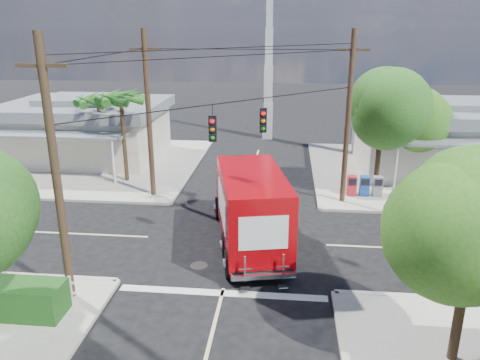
# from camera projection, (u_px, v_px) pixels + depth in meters

# --- Properties ---
(ground) EXTENTS (120.00, 120.00, 0.00)m
(ground) POSITION_uv_depth(u_px,v_px,m) (235.00, 241.00, 20.82)
(ground) COLOR black
(ground) RESTS_ON ground
(sidewalk_ne) EXTENTS (14.12, 14.12, 0.14)m
(sidewalk_ne) POSITION_uv_depth(u_px,v_px,m) (422.00, 174.00, 30.03)
(sidewalk_ne) COLOR #A8A298
(sidewalk_ne) RESTS_ON ground
(sidewalk_nw) EXTENTS (14.12, 14.12, 0.14)m
(sidewalk_nw) POSITION_uv_depth(u_px,v_px,m) (96.00, 164.00, 32.12)
(sidewalk_nw) COLOR #A8A298
(sidewalk_nw) RESTS_ON ground
(road_markings) EXTENTS (32.00, 32.00, 0.01)m
(road_markings) POSITION_uv_depth(u_px,v_px,m) (232.00, 256.00, 19.43)
(road_markings) COLOR beige
(road_markings) RESTS_ON ground
(building_ne) EXTENTS (11.80, 10.20, 4.50)m
(building_ne) POSITION_uv_depth(u_px,v_px,m) (448.00, 136.00, 30.19)
(building_ne) COLOR beige
(building_ne) RESTS_ON sidewalk_ne
(building_nw) EXTENTS (10.80, 10.20, 4.30)m
(building_nw) POSITION_uv_depth(u_px,v_px,m) (86.00, 128.00, 33.04)
(building_nw) COLOR beige
(building_nw) RESTS_ON sidewalk_nw
(radio_tower) EXTENTS (0.80, 0.80, 17.00)m
(radio_tower) POSITION_uv_depth(u_px,v_px,m) (269.00, 70.00, 37.88)
(radio_tower) COLOR silver
(radio_tower) RESTS_ON ground
(tree_ne_front) EXTENTS (4.21, 4.14, 6.66)m
(tree_ne_front) POSITION_uv_depth(u_px,v_px,m) (383.00, 111.00, 25.01)
(tree_ne_front) COLOR #422D1C
(tree_ne_front) RESTS_ON sidewalk_ne
(tree_ne_back) EXTENTS (3.77, 3.66, 5.82)m
(tree_ne_back) POSITION_uv_depth(u_px,v_px,m) (421.00, 115.00, 27.02)
(tree_ne_back) COLOR #422D1C
(tree_ne_back) RESTS_ON sidewalk_ne
(tree_se) EXTENTS (3.67, 3.54, 5.62)m
(tree_se) POSITION_uv_depth(u_px,v_px,m) (474.00, 233.00, 12.04)
(tree_se) COLOR #422D1C
(tree_se) RESTS_ON sidewalk_se
(palm_nw_front) EXTENTS (3.01, 3.08, 5.59)m
(palm_nw_front) POSITION_uv_depth(u_px,v_px,m) (121.00, 100.00, 27.04)
(palm_nw_front) COLOR #422D1C
(palm_nw_front) RESTS_ON sidewalk_nw
(palm_nw_back) EXTENTS (3.01, 3.08, 5.19)m
(palm_nw_back) POSITION_uv_depth(u_px,v_px,m) (98.00, 101.00, 28.76)
(palm_nw_back) COLOR #422D1C
(palm_nw_back) RESTS_ON sidewalk_nw
(utility_poles) EXTENTS (12.00, 10.68, 9.00)m
(utility_poles) POSITION_uv_depth(u_px,v_px,m) (204.00, 130.00, 21.02)
(utility_poles) COLOR #473321
(utility_poles) RESTS_ON ground
(vending_boxes) EXTENTS (1.90, 0.50, 1.10)m
(vending_boxes) POSITION_uv_depth(u_px,v_px,m) (364.00, 186.00, 25.84)
(vending_boxes) COLOR #AB1C27
(vending_boxes) RESTS_ON sidewalk_ne
(delivery_truck) EXTENTS (4.00, 8.30, 3.46)m
(delivery_truck) POSITION_uv_depth(u_px,v_px,m) (250.00, 207.00, 20.00)
(delivery_truck) COLOR black
(delivery_truck) RESTS_ON ground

